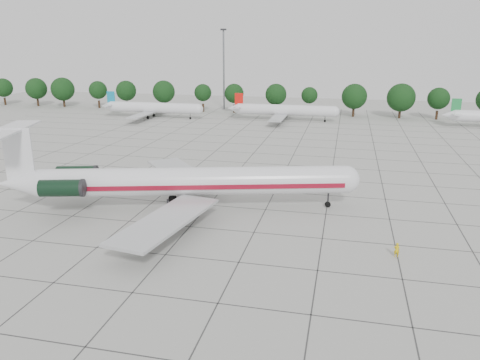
{
  "coord_description": "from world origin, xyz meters",
  "views": [
    {
      "loc": [
        9.83,
        -58.32,
        21.79
      ],
      "look_at": [
        -3.85,
        1.39,
        3.5
      ],
      "focal_mm": 35.0,
      "sensor_mm": 36.0,
      "label": 1
    }
  ],
  "objects": [
    {
      "name": "bg_airliner_c",
      "position": [
        -7.4,
        73.4,
        2.91
      ],
      "size": [
        28.24,
        27.2,
        7.4
      ],
      "color": "silver",
      "rests_on": "ground"
    },
    {
      "name": "main_airliner",
      "position": [
        -11.78,
        -2.63,
        3.96
      ],
      "size": [
        47.13,
        36.28,
        11.22
      ],
      "rotation": [
        0.0,
        0.0,
        0.27
      ],
      "color": "silver",
      "rests_on": "ground"
    },
    {
      "name": "ground",
      "position": [
        0.0,
        0.0,
        0.0
      ],
      "size": [
        260.0,
        260.0,
        0.0
      ],
      "primitive_type": "plane",
      "color": "#AAAAA3",
      "rests_on": "ground"
    },
    {
      "name": "apron_joints",
      "position": [
        0.0,
        15.0,
        0.01
      ],
      "size": [
        170.0,
        170.0,
        0.02
      ],
      "primitive_type": "cube",
      "color": "#383838",
      "rests_on": "ground"
    },
    {
      "name": "ground_crew",
      "position": [
        15.83,
        -11.07,
        0.8
      ],
      "size": [
        0.61,
        0.42,
        1.6
      ],
      "primitive_type": "imported",
      "rotation": [
        0.0,
        0.0,
        3.2
      ],
      "color": "#DFBB0D",
      "rests_on": "ground"
    },
    {
      "name": "bg_airliner_b",
      "position": [
        -45.64,
        69.67,
        2.91
      ],
      "size": [
        28.24,
        27.2,
        7.4
      ],
      "color": "silver",
      "rests_on": "ground"
    },
    {
      "name": "tree_line",
      "position": [
        -11.68,
        85.0,
        5.98
      ],
      "size": [
        249.86,
        8.44,
        10.22
      ],
      "color": "#332114",
      "rests_on": "ground"
    },
    {
      "name": "floodlight_mast",
      "position": [
        -30.0,
        92.0,
        14.28
      ],
      "size": [
        1.6,
        1.6,
        25.45
      ],
      "color": "slate",
      "rests_on": "ground"
    }
  ]
}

